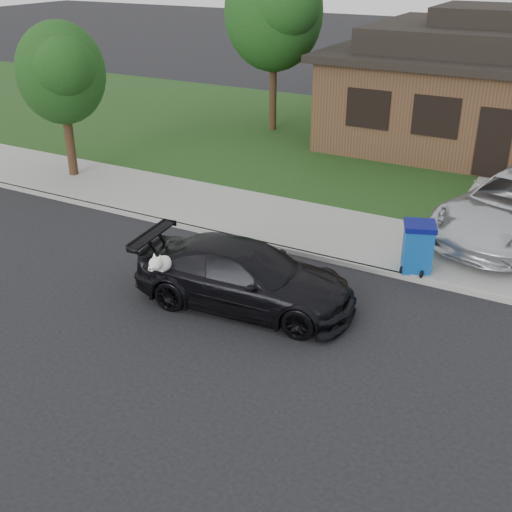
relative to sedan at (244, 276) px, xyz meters
The scene contains 8 objects.
ground 1.57m from the sedan, 142.66° to the right, with size 120.00×120.00×0.00m, color black.
sidewalk 4.33m from the sedan, 105.30° to the left, with size 60.00×3.00×0.12m, color gray.
curb 2.93m from the sedan, 113.23° to the left, with size 60.00×0.12×0.12m, color gray.
lawn 12.20m from the sedan, 95.33° to the left, with size 60.00×13.00×0.13m, color #193814.
sedan is the anchor object (origin of this frame).
recycling_bin 3.99m from the sedan, 48.05° to the left, with size 0.86×0.86×1.11m.
tree_0 13.74m from the sedan, 114.47° to the left, with size 3.78×3.60×6.34m.
tree_2 9.87m from the sedan, 153.48° to the left, with size 2.73×2.60×4.59m.
Camera 1 is at (6.76, -8.96, 6.58)m, focal length 45.00 mm.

